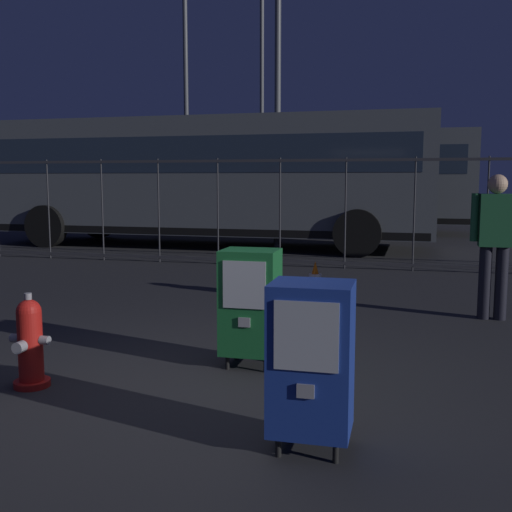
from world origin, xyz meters
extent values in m
plane|color=#262628|center=(0.00, 0.00, 0.00)|extent=(60.00, 60.00, 0.00)
cylinder|color=red|center=(-1.16, -0.24, 0.03)|extent=(0.28, 0.28, 0.05)
cylinder|color=red|center=(-1.16, -0.24, 0.33)|extent=(0.19, 0.19, 0.55)
sphere|color=red|center=(-1.16, -0.24, 0.60)|extent=(0.19, 0.19, 0.19)
cylinder|color=gray|center=(-1.16, -0.24, 0.72)|extent=(0.06, 0.06, 0.05)
cylinder|color=gray|center=(-1.16, -0.37, 0.35)|extent=(0.09, 0.08, 0.09)
cylinder|color=gray|center=(-1.29, -0.24, 0.38)|extent=(0.07, 0.07, 0.07)
cylinder|color=gray|center=(-1.03, -0.24, 0.38)|extent=(0.07, 0.07, 0.07)
cylinder|color=black|center=(0.21, 0.55, 0.06)|extent=(0.04, 0.04, 0.12)
cylinder|color=black|center=(0.54, 0.55, 0.06)|extent=(0.04, 0.04, 0.12)
cylinder|color=black|center=(0.21, 0.83, 0.06)|extent=(0.04, 0.04, 0.12)
cylinder|color=black|center=(0.54, 0.83, 0.06)|extent=(0.04, 0.04, 0.12)
cube|color=#19602D|center=(0.38, 0.69, 0.57)|extent=(0.48, 0.40, 0.90)
cube|color=#B2B7BF|center=(0.38, 0.48, 0.75)|extent=(0.36, 0.01, 0.40)
cube|color=gray|center=(0.38, 0.48, 0.43)|extent=(0.10, 0.02, 0.08)
cylinder|color=black|center=(0.97, -0.97, 0.06)|extent=(0.04, 0.04, 0.12)
cylinder|color=black|center=(1.30, -0.97, 0.06)|extent=(0.04, 0.04, 0.12)
cylinder|color=black|center=(0.97, -0.69, 0.06)|extent=(0.04, 0.04, 0.12)
cylinder|color=black|center=(1.30, -0.69, 0.06)|extent=(0.04, 0.04, 0.12)
cube|color=navy|center=(1.14, -0.83, 0.57)|extent=(0.48, 0.40, 0.90)
cube|color=#B2B7BF|center=(1.14, -1.04, 0.75)|extent=(0.36, 0.01, 0.40)
cube|color=gray|center=(1.14, -1.04, 0.43)|extent=(0.10, 0.02, 0.08)
cylinder|color=black|center=(2.57, 3.08, 0.42)|extent=(0.14, 0.14, 0.85)
cylinder|color=black|center=(2.75, 3.08, 0.42)|extent=(0.14, 0.14, 0.85)
cube|color=#1E5933|center=(2.66, 3.08, 1.15)|extent=(0.36, 0.20, 0.60)
sphere|color=tan|center=(2.66, 3.08, 1.56)|extent=(0.22, 0.22, 0.22)
cylinder|color=#1E5933|center=(2.43, 3.08, 1.18)|extent=(0.09, 0.09, 0.55)
cube|color=black|center=(0.50, 3.69, 0.01)|extent=(0.36, 0.36, 0.03)
cone|color=orange|center=(0.50, 3.69, 0.28)|extent=(0.28, 0.28, 0.50)
cylinder|color=white|center=(0.50, 3.69, 0.33)|extent=(0.17, 0.17, 0.06)
cube|color=#2D2D33|center=(0.00, 6.73, 1.95)|extent=(18.00, 0.04, 0.05)
cube|color=#2D2D33|center=(0.00, 6.73, 0.10)|extent=(18.00, 0.04, 0.05)
cylinder|color=#2D2D33|center=(-5.40, 6.73, 1.00)|extent=(0.03, 0.03, 2.00)
cylinder|color=#2D2D33|center=(-4.20, 6.73, 1.00)|extent=(0.03, 0.03, 2.00)
cylinder|color=#2D2D33|center=(-3.00, 6.73, 1.00)|extent=(0.03, 0.03, 2.00)
cylinder|color=#2D2D33|center=(-1.80, 6.73, 1.00)|extent=(0.03, 0.03, 2.00)
cylinder|color=#2D2D33|center=(-0.60, 6.73, 1.00)|extent=(0.03, 0.03, 2.00)
cylinder|color=#2D2D33|center=(0.60, 6.73, 1.00)|extent=(0.03, 0.03, 2.00)
cylinder|color=#2D2D33|center=(1.80, 6.73, 1.00)|extent=(0.03, 0.03, 2.00)
cylinder|color=#2D2D33|center=(3.00, 6.73, 1.00)|extent=(0.03, 0.03, 2.00)
cube|color=#4C5156|center=(-2.95, 9.73, 1.67)|extent=(10.55, 2.72, 2.65)
cube|color=#1E2838|center=(-2.95, 9.73, 2.15)|extent=(9.92, 2.72, 0.80)
cube|color=black|center=(-2.95, 9.73, 0.45)|extent=(10.34, 2.72, 0.16)
cylinder|color=black|center=(0.70, 8.40, 0.50)|extent=(1.01, 0.30, 1.00)
cylinder|color=black|center=(0.75, 10.90, 0.50)|extent=(1.01, 0.30, 1.00)
cylinder|color=black|center=(-6.65, 8.55, 0.50)|extent=(1.01, 0.30, 1.00)
cylinder|color=black|center=(-6.60, 11.05, 0.50)|extent=(1.01, 0.30, 1.00)
cube|color=#4C5156|center=(-1.68, 14.55, 1.67)|extent=(10.52, 2.57, 2.65)
cube|color=#1E2838|center=(-1.68, 14.55, 2.15)|extent=(9.89, 2.59, 0.80)
cube|color=black|center=(-1.68, 14.55, 0.45)|extent=(10.31, 2.58, 0.16)
cylinder|color=black|center=(1.99, 13.28, 0.50)|extent=(1.00, 0.29, 1.00)
cylinder|color=black|center=(2.01, 15.78, 0.50)|extent=(1.00, 0.29, 1.00)
cylinder|color=black|center=(-5.36, 13.33, 0.50)|extent=(1.00, 0.29, 1.00)
cylinder|color=black|center=(-5.34, 15.83, 0.50)|extent=(1.00, 0.29, 1.00)
cylinder|color=#4C4F54|center=(-3.20, 16.29, 4.22)|extent=(0.14, 0.14, 8.44)
cylinder|color=#4C4F54|center=(-4.88, 13.46, 4.17)|extent=(0.14, 0.14, 8.35)
cylinder|color=#4C4F54|center=(-1.23, 9.46, 3.45)|extent=(0.14, 0.14, 6.90)
camera|label=1|loc=(1.65, -4.31, 1.62)|focal=42.79mm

